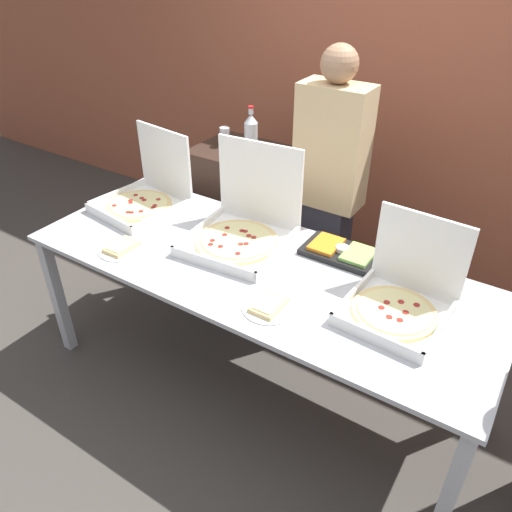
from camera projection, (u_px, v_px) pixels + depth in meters
name	position (u px, v px, depth m)	size (l,w,h in m)	color
ground_plane	(256.00, 380.00, 2.96)	(16.00, 16.00, 0.00)	#423D38
brick_wall_behind	(393.00, 77.00, 3.38)	(10.00, 0.06, 2.80)	#9E5138
buffet_table	(256.00, 278.00, 2.55)	(2.41, 0.91, 0.83)	#B7BABF
pizza_box_near_right	(145.00, 195.00, 2.98)	(0.50, 0.51, 0.44)	white
pizza_box_far_right	(243.00, 227.00, 2.65)	(0.54, 0.55, 0.49)	white
pizza_box_far_left	(401.00, 298.00, 2.15)	(0.44, 0.45, 0.41)	white
paper_plate_front_center	(122.00, 248.00, 2.61)	(0.25, 0.25, 0.03)	white
paper_plate_front_left	(269.00, 306.00, 2.21)	(0.25, 0.25, 0.03)	white
veggie_tray	(342.00, 252.00, 2.56)	(0.40, 0.23, 0.05)	black
sideboard_podium	(244.00, 219.00, 3.53)	(0.63, 0.50, 1.04)	black
soda_bottle	(251.00, 135.00, 3.09)	(0.08, 0.08, 0.31)	#B7BCC1
soda_can_silver	(225.00, 137.00, 3.27)	(0.07, 0.07, 0.12)	silver
person_guest_plaid	(328.00, 191.00, 3.00)	(0.40, 0.22, 1.76)	#2D2D38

